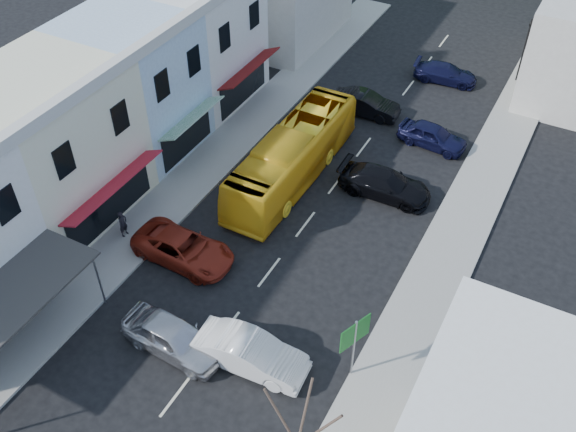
{
  "coord_description": "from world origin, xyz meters",
  "views": [
    {
      "loc": [
        11.14,
        -14.84,
        23.63
      ],
      "look_at": [
        0.0,
        6.0,
        2.2
      ],
      "focal_mm": 40.0,
      "sensor_mm": 36.0,
      "label": 1
    }
  ],
  "objects_px": {
    "car_silver": "(174,339)",
    "pedestrian_left": "(123,223)",
    "car_red": "(183,249)",
    "direction_sign": "(353,349)",
    "traffic_signal": "(523,51)",
    "car_white": "(251,355)",
    "bus": "(293,157)"
  },
  "relations": [
    {
      "from": "car_silver",
      "to": "pedestrian_left",
      "type": "distance_m",
      "value": 8.04
    },
    {
      "from": "car_silver",
      "to": "car_red",
      "type": "xyz_separation_m",
      "value": [
        -2.85,
        4.8,
        0.0
      ]
    },
    {
      "from": "bus",
      "to": "traffic_signal",
      "type": "bearing_deg",
      "value": 62.85
    },
    {
      "from": "bus",
      "to": "car_red",
      "type": "relative_size",
      "value": 2.52
    },
    {
      "from": "car_white",
      "to": "car_silver",
      "type": "bearing_deg",
      "value": 99.97
    },
    {
      "from": "car_silver",
      "to": "pedestrian_left",
      "type": "height_order",
      "value": "pedestrian_left"
    },
    {
      "from": "car_red",
      "to": "traffic_signal",
      "type": "distance_m",
      "value": 27.82
    },
    {
      "from": "car_white",
      "to": "direction_sign",
      "type": "distance_m",
      "value": 4.46
    },
    {
      "from": "pedestrian_left",
      "to": "car_red",
      "type": "bearing_deg",
      "value": -88.7
    },
    {
      "from": "bus",
      "to": "car_red",
      "type": "height_order",
      "value": "bus"
    },
    {
      "from": "car_silver",
      "to": "traffic_signal",
      "type": "bearing_deg",
      "value": -11.55
    },
    {
      "from": "traffic_signal",
      "to": "bus",
      "type": "bearing_deg",
      "value": 76.76
    },
    {
      "from": "car_red",
      "to": "car_white",
      "type": "bearing_deg",
      "value": -120.25
    },
    {
      "from": "car_silver",
      "to": "direction_sign",
      "type": "distance_m",
      "value": 7.93
    },
    {
      "from": "car_white",
      "to": "bus",
      "type": "bearing_deg",
      "value": 16.02
    },
    {
      "from": "car_white",
      "to": "car_red",
      "type": "distance_m",
      "value": 7.42
    },
    {
      "from": "car_silver",
      "to": "bus",
      "type": "bearing_deg",
      "value": 7.55
    },
    {
      "from": "car_white",
      "to": "traffic_signal",
      "type": "xyz_separation_m",
      "value": [
        4.44,
        29.56,
        1.67
      ]
    },
    {
      "from": "traffic_signal",
      "to": "car_white",
      "type": "bearing_deg",
      "value": 95.65
    },
    {
      "from": "bus",
      "to": "car_white",
      "type": "xyz_separation_m",
      "value": [
        4.5,
        -12.34,
        -0.85
      ]
    },
    {
      "from": "car_silver",
      "to": "traffic_signal",
      "type": "distance_m",
      "value": 31.47
    },
    {
      "from": "car_red",
      "to": "pedestrian_left",
      "type": "bearing_deg",
      "value": 93.99
    },
    {
      "from": "car_red",
      "to": "direction_sign",
      "type": "bearing_deg",
      "value": -101.04
    },
    {
      "from": "car_white",
      "to": "car_red",
      "type": "relative_size",
      "value": 0.96
    },
    {
      "from": "pedestrian_left",
      "to": "direction_sign",
      "type": "height_order",
      "value": "direction_sign"
    },
    {
      "from": "car_red",
      "to": "pedestrian_left",
      "type": "xyz_separation_m",
      "value": [
        -3.69,
        -0.14,
        0.3
      ]
    },
    {
      "from": "car_silver",
      "to": "pedestrian_left",
      "type": "relative_size",
      "value": 2.59
    },
    {
      "from": "pedestrian_left",
      "to": "car_white",
      "type": "bearing_deg",
      "value": -111.71
    },
    {
      "from": "traffic_signal",
      "to": "car_red",
      "type": "bearing_deg",
      "value": 81.47
    },
    {
      "from": "car_white",
      "to": "pedestrian_left",
      "type": "relative_size",
      "value": 2.59
    },
    {
      "from": "direction_sign",
      "to": "traffic_signal",
      "type": "distance_m",
      "value": 27.99
    },
    {
      "from": "car_white",
      "to": "direction_sign",
      "type": "bearing_deg",
      "value": -72.48
    }
  ]
}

